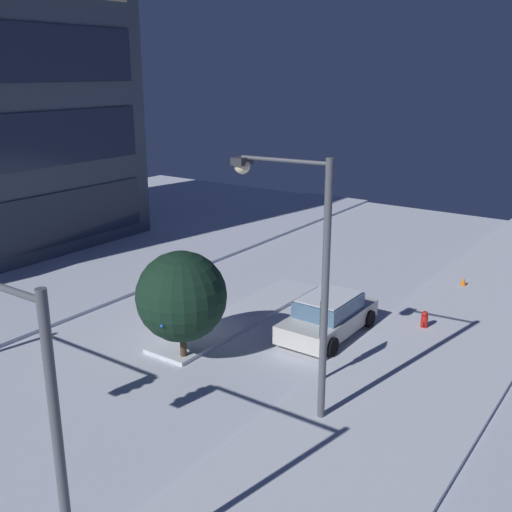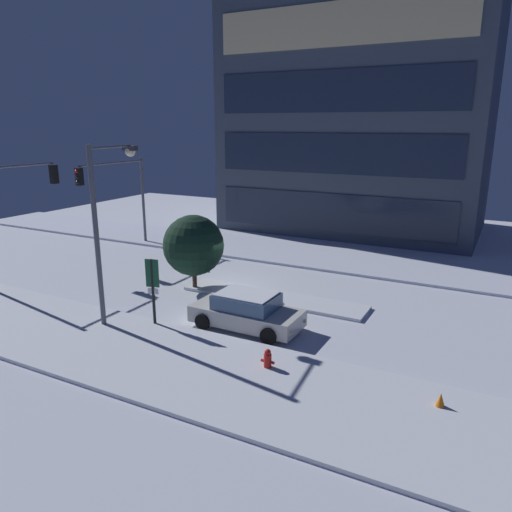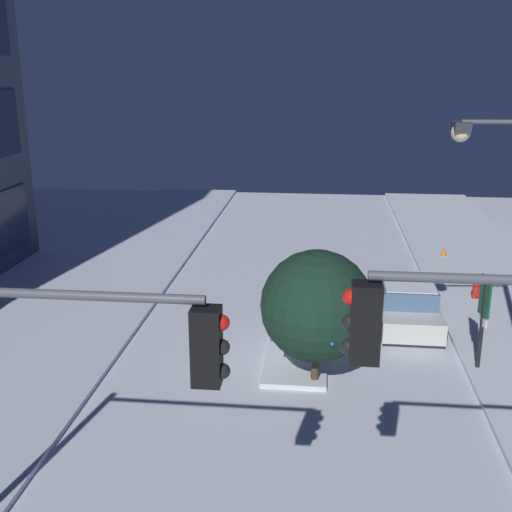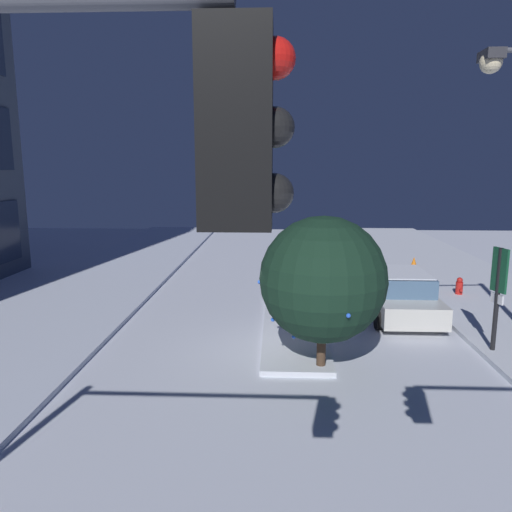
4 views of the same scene
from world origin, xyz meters
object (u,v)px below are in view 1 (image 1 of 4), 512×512
(street_lamp_arched, at_px, (299,252))
(parking_info_sign, at_px, (323,330))
(decorated_tree_median, at_px, (181,296))
(car_near, at_px, (328,316))
(construction_cone, at_px, (463,282))
(fire_hydrant, at_px, (424,321))

(street_lamp_arched, height_order, parking_info_sign, street_lamp_arched)
(parking_info_sign, relative_size, decorated_tree_median, 0.76)
(street_lamp_arched, bearing_deg, parking_info_sign, -88.33)
(car_near, xyz_separation_m, parking_info_sign, (-3.40, -1.61, 1.10))
(decorated_tree_median, distance_m, construction_cone, 13.72)
(parking_info_sign, height_order, decorated_tree_median, decorated_tree_median)
(car_near, bearing_deg, street_lamp_arched, -160.50)
(car_near, bearing_deg, decorated_tree_median, 147.33)
(car_near, xyz_separation_m, street_lamp_arched, (-5.28, -1.84, 4.06))
(fire_hydrant, xyz_separation_m, parking_info_sign, (-5.73, 1.18, 1.43))
(fire_hydrant, relative_size, decorated_tree_median, 0.21)
(street_lamp_arched, distance_m, fire_hydrant, 8.84)
(fire_hydrant, distance_m, decorated_tree_median, 9.21)
(car_near, distance_m, construction_cone, 8.21)
(street_lamp_arched, xyz_separation_m, parking_info_sign, (1.88, 0.23, -2.96))
(car_near, relative_size, construction_cone, 8.33)
(parking_info_sign, relative_size, construction_cone, 5.17)
(street_lamp_arched, bearing_deg, decorated_tree_median, -13.38)
(street_lamp_arched, bearing_deg, construction_cone, -98.59)
(fire_hydrant, height_order, decorated_tree_median, decorated_tree_median)
(fire_hydrant, relative_size, parking_info_sign, 0.27)
(car_near, height_order, decorated_tree_median, decorated_tree_median)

